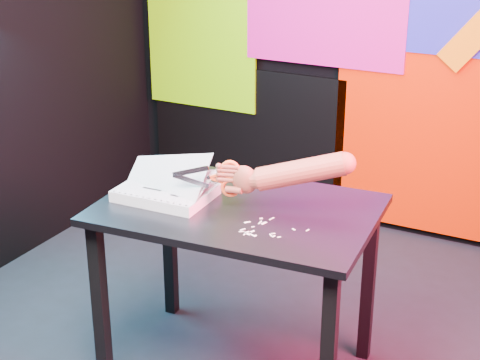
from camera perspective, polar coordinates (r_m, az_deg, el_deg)
The scene contains 7 objects.
room at distance 2.78m, azimuth 0.41°, elevation 10.44°, with size 3.01×3.01×2.71m.
backdrop at distance 4.18m, azimuth 10.46°, elevation 8.42°, with size 2.88×0.05×2.08m.
work_table at distance 2.89m, azimuth -0.17°, elevation -3.98°, with size 1.11×0.79×0.75m.
printout_stack at distance 2.92m, azimuth -5.79°, elevation -0.93°, with size 0.39×0.28×0.19m.
scissors at distance 2.77m, azimuth -1.13°, elevation 0.13°, with size 0.25×0.09×0.15m.
hand_forearm at distance 2.72m, azimuth 4.01°, elevation 0.57°, with size 0.49×0.19×0.19m.
paper_clippings at distance 2.66m, azimuth 1.53°, elevation -3.80°, with size 0.24×0.19×0.00m.
Camera 1 is at (1.24, -2.43, 1.90)m, focal length 55.00 mm.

